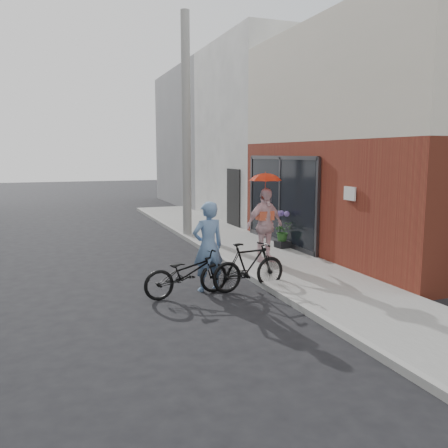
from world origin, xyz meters
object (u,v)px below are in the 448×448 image
bike_right (249,266)px  kimono_woman (265,225)px  bike_left (187,273)px  utility_pole (186,127)px  planter (283,244)px  officer (208,247)px

bike_right → kimono_woman: 2.10m
bike_left → kimono_woman: kimono_woman is taller
utility_pole → kimono_woman: bearing=-82.0°
planter → bike_right: bearing=-127.3°
bike_left → kimono_woman: (2.41, 1.66, 0.56)m
officer → bike_left: 0.70m
officer → planter: bearing=-144.6°
officer → bike_left: bearing=16.2°
bike_left → bike_right: size_ratio=1.06×
utility_pole → kimono_woman: size_ratio=3.96×
bike_left → utility_pole: bearing=-23.6°
planter → bike_left: bearing=-139.9°
officer → planter: (3.12, 2.83, -0.68)m
planter → kimono_woman: bearing=-131.1°
bike_left → planter: size_ratio=4.84×
utility_pole → kimono_woman: (0.63, -4.49, -2.50)m
officer → kimono_woman: kimono_woman is taller
bike_right → officer: bearing=65.6°
utility_pole → bike_left: (-1.78, -6.15, -3.05)m
utility_pole → planter: utility_pole is taller
bike_right → kimono_woman: bearing=-41.0°
bike_left → bike_right: 1.27m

